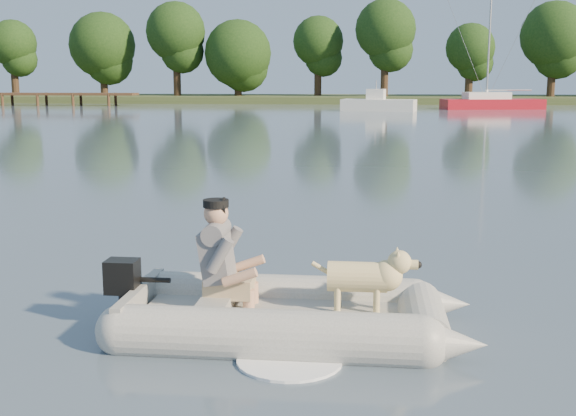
# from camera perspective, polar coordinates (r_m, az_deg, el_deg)

# --- Properties ---
(water) EXTENTS (160.00, 160.00, 0.00)m
(water) POSITION_cam_1_polar(r_m,az_deg,el_deg) (7.22, -0.01, -9.15)
(water) COLOR slate
(water) RESTS_ON ground
(shore_bank) EXTENTS (160.00, 12.00, 0.70)m
(shore_bank) POSITION_cam_1_polar(r_m,az_deg,el_deg) (68.81, 4.40, 8.55)
(shore_bank) COLOR #47512D
(shore_bank) RESTS_ON water
(dock) EXTENTS (18.00, 2.00, 1.04)m
(dock) POSITION_cam_1_polar(r_m,az_deg,el_deg) (64.53, -19.69, 8.10)
(dock) COLOR #4C331E
(dock) RESTS_ON water
(treeline) EXTENTS (84.66, 7.35, 9.27)m
(treeline) POSITION_cam_1_polar(r_m,az_deg,el_deg) (68.10, 9.42, 12.67)
(treeline) COLOR #332316
(treeline) RESTS_ON shore_bank
(dinghy) EXTENTS (4.43, 2.82, 1.36)m
(dinghy) POSITION_cam_1_polar(r_m,az_deg,el_deg) (6.81, 0.13, -5.24)
(dinghy) COLOR gray
(dinghy) RESTS_ON water
(man) EXTENTS (0.73, 0.63, 1.06)m
(man) POSITION_cam_1_polar(r_m,az_deg,el_deg) (6.91, -5.48, -3.48)
(man) COLOR slate
(man) RESTS_ON dinghy
(dog) EXTENTS (0.92, 0.35, 0.61)m
(dog) POSITION_cam_1_polar(r_m,az_deg,el_deg) (6.84, 5.50, -5.84)
(dog) COLOR tan
(dog) RESTS_ON dinghy
(outboard_motor) EXTENTS (0.41, 0.29, 0.77)m
(outboard_motor) POSITION_cam_1_polar(r_m,az_deg,el_deg) (7.24, -12.89, -6.82)
(outboard_motor) COLOR black
(outboard_motor) RESTS_ON dinghy
(motorboat) EXTENTS (5.62, 3.18, 2.24)m
(motorboat) POSITION_cam_1_polar(r_m,az_deg,el_deg) (51.39, 7.19, 8.74)
(motorboat) COLOR white
(motorboat) RESTS_ON water
(sailboat) EXTENTS (7.66, 3.44, 10.16)m
(sailboat) POSITION_cam_1_polar(r_m,az_deg,el_deg) (56.20, 15.76, 7.99)
(sailboat) COLOR maroon
(sailboat) RESTS_ON water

